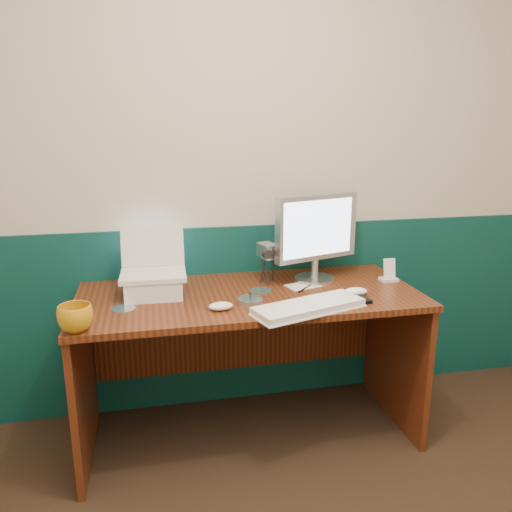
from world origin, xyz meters
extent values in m
cube|color=beige|center=(0.00, 1.75, 1.25)|extent=(3.50, 0.04, 2.50)
cube|color=#072E30|center=(0.00, 1.74, 0.50)|extent=(3.48, 0.02, 1.00)
cube|color=#3A1B0A|center=(-0.10, 1.38, 0.38)|extent=(1.60, 0.70, 0.75)
cube|color=white|center=(-0.54, 1.44, 0.79)|extent=(0.26, 0.22, 0.09)
cube|color=white|center=(0.10, 1.10, 0.76)|extent=(0.52, 0.30, 0.03)
ellipsoid|color=white|center=(0.38, 1.25, 0.77)|extent=(0.11, 0.07, 0.04)
ellipsoid|color=white|center=(-0.26, 1.19, 0.77)|extent=(0.11, 0.07, 0.04)
imported|color=#C78812|center=(-0.84, 1.08, 0.80)|extent=(0.17, 0.17, 0.11)
cylinder|color=#B5BEC6|center=(-0.12, 1.24, 0.76)|extent=(0.11, 0.11, 0.02)
cylinder|color=#ADB2BE|center=(-0.68, 1.30, 0.75)|extent=(0.11, 0.11, 0.00)
cylinder|color=silver|center=(-0.04, 1.41, 0.75)|extent=(0.11, 0.11, 0.00)
cylinder|color=black|center=(0.18, 1.39, 0.75)|extent=(0.11, 0.11, 0.01)
cube|color=white|center=(0.18, 1.43, 0.75)|extent=(0.19, 0.15, 0.00)
cube|color=silver|center=(0.63, 1.42, 0.76)|extent=(0.09, 0.06, 0.02)
cube|color=white|center=(0.63, 1.42, 0.82)|extent=(0.06, 0.03, 0.10)
cube|color=black|center=(0.36, 1.18, 0.76)|extent=(0.09, 0.14, 0.01)
camera|label=1|loc=(-0.54, -0.81, 1.52)|focal=35.00mm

